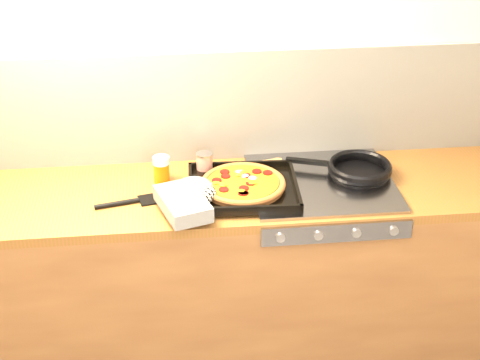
{
  "coord_description": "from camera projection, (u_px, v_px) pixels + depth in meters",
  "views": [
    {
      "loc": [
        -0.19,
        -1.57,
        2.41
      ],
      "look_at": [
        0.1,
        1.08,
        0.95
      ],
      "focal_mm": 55.0,
      "sensor_mm": 36.0,
      "label": 1
    }
  ],
  "objects": [
    {
      "name": "tomato_can",
      "position": [
        205.0,
        164.0,
        3.16
      ],
      "size": [
        0.08,
        0.08,
        0.1
      ],
      "color": "#A61A0D",
      "rests_on": "counter_run"
    },
    {
      "name": "counter_run",
      "position": [
        217.0,
        277.0,
        3.28
      ],
      "size": [
        3.2,
        0.62,
        0.9
      ],
      "color": "#946239",
      "rests_on": "ground"
    },
    {
      "name": "frying_pan",
      "position": [
        358.0,
        169.0,
        3.14
      ],
      "size": [
        0.48,
        0.35,
        0.05
      ],
      "color": "black",
      "rests_on": "stovetop"
    },
    {
      "name": "juice_glass",
      "position": [
        161.0,
        169.0,
        3.1
      ],
      "size": [
        0.09,
        0.09,
        0.12
      ],
      "color": "orange",
      "rests_on": "counter_run"
    },
    {
      "name": "room_shell",
      "position": [
        210.0,
        107.0,
        3.2
      ],
      "size": [
        3.2,
        3.2,
        3.2
      ],
      "color": "white",
      "rests_on": "ground"
    },
    {
      "name": "pizza_on_tray",
      "position": [
        226.0,
        189.0,
        2.97
      ],
      "size": [
        0.6,
        0.51,
        0.08
      ],
      "color": "black",
      "rests_on": "stovetop"
    },
    {
      "name": "wooden_spoon",
      "position": [
        258.0,
        163.0,
        3.26
      ],
      "size": [
        0.3,
        0.08,
        0.02
      ],
      "color": "#9F7543",
      "rests_on": "counter_run"
    },
    {
      "name": "stovetop",
      "position": [
        322.0,
        183.0,
        3.11
      ],
      "size": [
        0.6,
        0.56,
        0.02
      ],
      "primitive_type": "cube",
      "color": "gray",
      "rests_on": "counter_run"
    },
    {
      "name": "black_spatula",
      "position": [
        131.0,
        202.0,
        2.96
      ],
      "size": [
        0.29,
        0.11,
        0.02
      ],
      "color": "black",
      "rests_on": "counter_run"
    }
  ]
}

